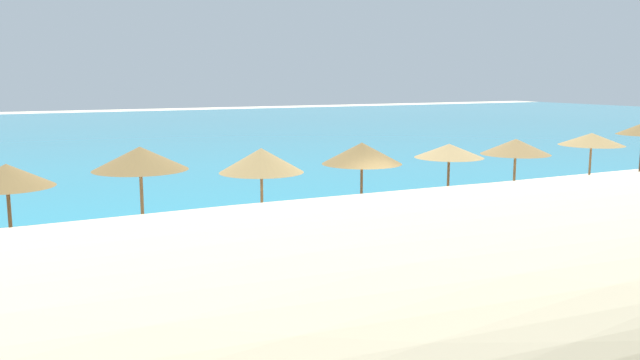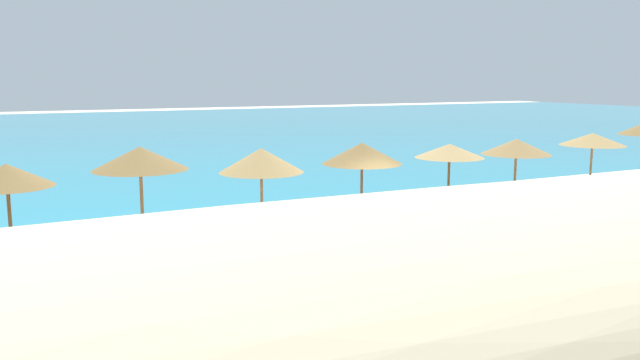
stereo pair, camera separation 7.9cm
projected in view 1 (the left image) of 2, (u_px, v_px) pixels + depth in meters
The scene contains 12 objects.
ground_plane at pixel (390, 241), 18.25m from camera, with size 160.00×160.00×0.00m, color beige.
sea_water at pixel (126, 132), 53.96m from camera, with size 160.00×67.57×0.01m, color teal.
dune_ridge at pixel (478, 292), 9.45m from camera, with size 47.72×6.44×2.94m, color beige.
beach_umbrella_1 at pixel (7, 176), 15.60m from camera, with size 2.21×2.21×2.51m.
beach_umbrella_2 at pixel (140, 159), 17.13m from camera, with size 2.51×2.51×2.75m.
beach_umbrella_3 at pixel (261, 160), 18.49m from camera, with size 2.42×2.42×2.56m.
beach_umbrella_4 at pixel (362, 153), 20.11m from camera, with size 2.50×2.50×2.56m.
beach_umbrella_5 at pixel (449, 151), 21.49m from camera, with size 2.29×2.29×2.38m.
beach_umbrella_6 at pixel (516, 147), 22.68m from camera, with size 2.41×2.41×2.43m.
beach_umbrella_7 at pixel (592, 139), 23.92m from camera, with size 2.35×2.35×2.52m.
lounge_chair_1 at pixel (469, 208), 20.55m from camera, with size 1.50×1.15×1.13m.
beach_ball at pixel (414, 216), 20.86m from camera, with size 0.31×0.31×0.31m, color green.
Camera 1 is at (-9.71, -14.99, 4.57)m, focal length 36.50 mm.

